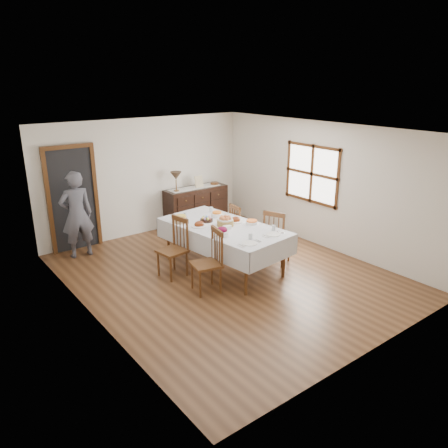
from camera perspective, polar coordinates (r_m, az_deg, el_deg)
ground at (r=8.04m, az=0.44°, el=-6.61°), size 6.00×6.00×0.00m
room_shell at (r=7.73m, az=-2.31°, el=5.26°), size 5.02×6.02×2.65m
dining_table at (r=8.03m, az=-0.07°, el=-0.87°), size 1.52×2.58×0.84m
chair_left_near at (r=7.26m, az=-1.96°, el=-4.76°), size 0.54×0.54×1.08m
chair_left_far at (r=7.86m, az=-6.49°, el=-2.99°), size 0.50×0.50×1.08m
chair_right_near at (r=8.35m, az=6.82°, el=-1.69°), size 0.59×0.59×1.08m
chair_right_far at (r=8.94m, az=2.12°, el=-0.48°), size 0.46×0.46×0.99m
sideboard at (r=10.57m, az=-3.66°, el=2.34°), size 1.54×0.56×0.93m
person at (r=9.01m, az=-18.72°, el=1.52°), size 0.61×0.42×1.86m
bread_basket at (r=7.97m, az=0.17°, el=0.32°), size 0.31×0.31×0.19m
egg_basket at (r=8.24m, az=-2.30°, el=0.58°), size 0.24×0.24×0.10m
ham_platter_a at (r=7.98m, az=-3.26°, el=-0.09°), size 0.31×0.31×0.11m
ham_platter_b at (r=8.22m, az=1.53°, el=0.51°), size 0.30×0.30×0.11m
beet_bowl at (r=7.47m, az=-0.26°, el=-1.04°), size 0.24×0.24×0.16m
carrot_bowl at (r=8.52m, az=-0.92°, el=1.29°), size 0.22×0.22×0.10m
pineapple_bowl at (r=8.21m, az=-5.70°, el=0.64°), size 0.25×0.25×0.14m
casserole_dish at (r=8.11m, az=3.64°, el=0.26°), size 0.22×0.22×0.07m
butter_dish at (r=7.80m, az=0.42°, el=-0.45°), size 0.15×0.11×0.07m
setting_left at (r=7.22m, az=3.35°, el=-2.22°), size 0.43×0.31×0.10m
setting_right at (r=7.66m, az=6.44°, el=-1.06°), size 0.43×0.31×0.10m
glass_far_a at (r=8.46m, az=-5.06°, el=1.16°), size 0.07×0.07×0.11m
glass_far_b at (r=8.82m, az=-1.70°, el=1.92°), size 0.07×0.07×0.10m
runner at (r=10.44m, az=-3.88°, el=4.77°), size 1.30×0.35×0.01m
table_lamp at (r=10.05m, az=-6.30°, el=6.21°), size 0.26×0.26×0.46m
picture_frame at (r=10.44m, az=-3.29°, el=5.55°), size 0.22×0.08×0.28m
deco_bowl at (r=10.73m, az=-1.26°, el=5.33°), size 0.20×0.20×0.06m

